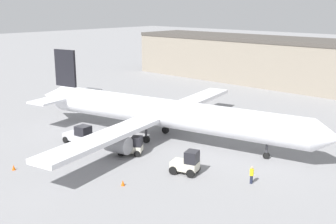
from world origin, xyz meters
name	(u,v)px	position (x,y,z in m)	size (l,w,h in m)	color
ground_plane	(168,140)	(0.00, 0.00, 0.00)	(400.00, 400.00, 0.00)	gray
terminal_building	(312,65)	(-1.28, 42.84, 4.78)	(81.80, 13.32, 9.55)	gray
airplane	(162,113)	(-0.90, -0.19, 3.33)	(40.71, 37.56, 10.20)	white
ground_crew_worker	(252,174)	(14.42, -4.22, 0.90)	(0.37, 0.37, 1.69)	#1E2338
baggage_tug	(187,163)	(8.49, -6.48, 1.09)	(3.09, 2.53, 2.42)	beige
belt_loader_truck	(132,146)	(0.48, -6.37, 0.97)	(3.06, 2.84, 2.06)	beige
pushback_tug	(80,135)	(-6.95, -8.07, 1.06)	(3.72, 2.38, 2.30)	#B2B2B7
safety_cone_near	(123,183)	(5.97, -12.65, 0.28)	(0.36, 0.36, 0.55)	#EF590F
safety_cone_far	(14,167)	(-4.97, -17.58, 0.28)	(0.36, 0.36, 0.55)	#EF590F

